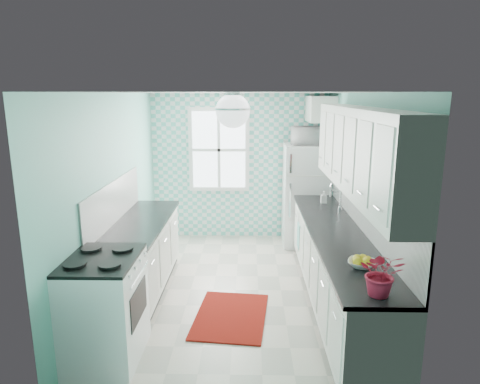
{
  "coord_description": "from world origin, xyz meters",
  "views": [
    {
      "loc": [
        0.16,
        -5.12,
        2.49
      ],
      "look_at": [
        0.05,
        0.25,
        1.25
      ],
      "focal_mm": 32.0,
      "sensor_mm": 36.0,
      "label": 1
    }
  ],
  "objects_px": {
    "fridge": "(306,195)",
    "potted_plant": "(382,273)",
    "sink": "(325,211)",
    "microwave": "(308,135)",
    "fruit_bowl": "(362,264)",
    "stove": "(104,307)",
    "ceiling_light": "(233,111)"
  },
  "relations": [
    {
      "from": "fruit_bowl",
      "to": "microwave",
      "type": "distance_m",
      "value": 3.36
    },
    {
      "from": "microwave",
      "to": "fridge",
      "type": "bearing_deg",
      "value": 53.36
    },
    {
      "from": "fridge",
      "to": "potted_plant",
      "type": "xyz_separation_m",
      "value": [
        0.09,
        -3.81,
        0.28
      ]
    },
    {
      "from": "sink",
      "to": "microwave",
      "type": "relative_size",
      "value": 1.1
    },
    {
      "from": "stove",
      "to": "microwave",
      "type": "height_order",
      "value": "microwave"
    },
    {
      "from": "fridge",
      "to": "potted_plant",
      "type": "distance_m",
      "value": 3.83
    },
    {
      "from": "ceiling_light",
      "to": "stove",
      "type": "relative_size",
      "value": 0.35
    },
    {
      "from": "ceiling_light",
      "to": "fridge",
      "type": "xyz_separation_m",
      "value": [
        1.11,
        2.61,
        -1.48
      ]
    },
    {
      "from": "fridge",
      "to": "stove",
      "type": "relative_size",
      "value": 1.68
    },
    {
      "from": "stove",
      "to": "fruit_bowl",
      "type": "xyz_separation_m",
      "value": [
        2.4,
        0.03,
        0.45
      ]
    },
    {
      "from": "ceiling_light",
      "to": "potted_plant",
      "type": "bearing_deg",
      "value": -45.15
    },
    {
      "from": "fridge",
      "to": "ceiling_light",
      "type": "bearing_deg",
      "value": -115.9
    },
    {
      "from": "stove",
      "to": "potted_plant",
      "type": "xyz_separation_m",
      "value": [
        2.4,
        -0.54,
        0.6
      ]
    },
    {
      "from": "fruit_bowl",
      "to": "fridge",
      "type": "bearing_deg",
      "value": 91.59
    },
    {
      "from": "fridge",
      "to": "microwave",
      "type": "relative_size",
      "value": 3.26
    },
    {
      "from": "ceiling_light",
      "to": "sink",
      "type": "xyz_separation_m",
      "value": [
        1.2,
        1.31,
        -1.39
      ]
    },
    {
      "from": "ceiling_light",
      "to": "sink",
      "type": "relative_size",
      "value": 0.61
    },
    {
      "from": "potted_plant",
      "to": "microwave",
      "type": "bearing_deg",
      "value": 91.35
    },
    {
      "from": "fruit_bowl",
      "to": "potted_plant",
      "type": "height_order",
      "value": "potted_plant"
    },
    {
      "from": "fridge",
      "to": "fruit_bowl",
      "type": "relative_size",
      "value": 6.76
    },
    {
      "from": "fridge",
      "to": "stove",
      "type": "xyz_separation_m",
      "value": [
        -2.31,
        -3.28,
        -0.32
      ]
    },
    {
      "from": "fruit_bowl",
      "to": "microwave",
      "type": "bearing_deg",
      "value": 91.59
    },
    {
      "from": "sink",
      "to": "microwave",
      "type": "distance_m",
      "value": 1.58
    },
    {
      "from": "fridge",
      "to": "potted_plant",
      "type": "relative_size",
      "value": 4.52
    },
    {
      "from": "sink",
      "to": "microwave",
      "type": "height_order",
      "value": "microwave"
    },
    {
      "from": "potted_plant",
      "to": "microwave",
      "type": "relative_size",
      "value": 0.72
    },
    {
      "from": "fruit_bowl",
      "to": "microwave",
      "type": "relative_size",
      "value": 0.48
    },
    {
      "from": "fridge",
      "to": "microwave",
      "type": "bearing_deg",
      "value": 51.04
    },
    {
      "from": "stove",
      "to": "sink",
      "type": "relative_size",
      "value": 1.76
    },
    {
      "from": "stove",
      "to": "sink",
      "type": "distance_m",
      "value": 3.14
    },
    {
      "from": "sink",
      "to": "microwave",
      "type": "bearing_deg",
      "value": 91.1
    },
    {
      "from": "stove",
      "to": "ceiling_light",
      "type": "bearing_deg",
      "value": 29.64
    }
  ]
}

